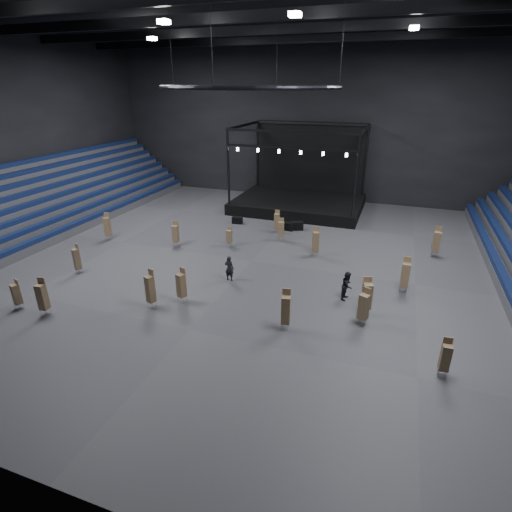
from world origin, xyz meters
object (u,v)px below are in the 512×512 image
(chair_stack_4, at_px, (316,241))
(chair_stack_10, at_px, (181,285))
(flight_case_left, at_px, (237,220))
(chair_stack_2, at_px, (277,221))
(chair_stack_1, at_px, (229,236))
(chair_stack_16, at_px, (367,295))
(chair_stack_13, at_px, (405,274))
(chair_stack_14, at_px, (437,241))
(stage, at_px, (300,195))
(chair_stack_12, at_px, (175,233))
(chair_stack_0, at_px, (364,306))
(crew_member, at_px, (347,285))
(chair_stack_11, at_px, (16,294))
(chair_stack_8, at_px, (286,309))
(chair_stack_6, at_px, (445,357))
(man_center, at_px, (229,268))
(chair_stack_3, at_px, (281,229))
(chair_stack_5, at_px, (42,296))
(chair_stack_9, at_px, (150,288))
(flight_case_mid, at_px, (288,226))
(chair_stack_7, at_px, (77,259))
(chair_stack_15, at_px, (107,226))
(flight_case_right, at_px, (297,226))

(chair_stack_4, relative_size, chair_stack_10, 1.06)
(flight_case_left, relative_size, chair_stack_2, 0.47)
(flight_case_left, height_order, chair_stack_4, chair_stack_4)
(chair_stack_1, bearing_deg, chair_stack_16, -29.32)
(chair_stack_13, bearing_deg, chair_stack_14, 70.30)
(chair_stack_2, bearing_deg, stage, 83.99)
(chair_stack_12, height_order, chair_stack_14, chair_stack_14)
(chair_stack_0, relative_size, crew_member, 1.23)
(chair_stack_12, bearing_deg, chair_stack_0, -33.51)
(chair_stack_11, bearing_deg, chair_stack_0, 35.03)
(chair_stack_11, distance_m, chair_stack_13, 25.38)
(stage, xyz_separation_m, chair_stack_8, (5.23, -24.76, -0.13))
(flight_case_left, distance_m, chair_stack_6, 25.84)
(chair_stack_1, bearing_deg, chair_stack_2, 61.97)
(chair_stack_11, xyz_separation_m, man_center, (11.09, 8.19, -0.12))
(chair_stack_3, relative_size, chair_stack_6, 1.01)
(chair_stack_11, relative_size, man_center, 1.06)
(chair_stack_5, bearing_deg, chair_stack_13, 18.75)
(chair_stack_6, xyz_separation_m, chair_stack_16, (-4.14, 4.63, 0.20))
(stage, xyz_separation_m, chair_stack_9, (-3.53, -25.21, -0.12))
(chair_stack_0, distance_m, chair_stack_16, 1.29)
(chair_stack_0, xyz_separation_m, chair_stack_14, (4.58, 12.53, 0.08))
(chair_stack_2, xyz_separation_m, chair_stack_3, (1.02, -2.03, -0.01))
(chair_stack_1, height_order, chair_stack_11, chair_stack_11)
(chair_stack_10, bearing_deg, flight_case_mid, 101.38)
(chair_stack_7, distance_m, chair_stack_15, 7.03)
(chair_stack_3, xyz_separation_m, chair_stack_10, (-2.98, -12.89, 0.10))
(stage, relative_size, man_center, 7.34)
(chair_stack_4, height_order, chair_stack_9, chair_stack_9)
(man_center, height_order, crew_member, crew_member)
(chair_stack_14, bearing_deg, flight_case_mid, 169.54)
(flight_case_right, relative_size, chair_stack_3, 0.58)
(chair_stack_1, relative_size, chair_stack_7, 0.76)
(chair_stack_15, relative_size, crew_member, 1.32)
(flight_case_left, bearing_deg, chair_stack_4, -31.55)
(chair_stack_6, height_order, chair_stack_11, chair_stack_6)
(chair_stack_7, distance_m, chair_stack_14, 28.46)
(chair_stack_10, bearing_deg, flight_case_right, 98.89)
(chair_stack_7, bearing_deg, chair_stack_0, 24.11)
(chair_stack_5, relative_size, chair_stack_13, 0.98)
(chair_stack_4, xyz_separation_m, chair_stack_15, (-18.62, -2.65, 0.01))
(chair_stack_2, bearing_deg, chair_stack_1, -125.54)
(stage, height_order, man_center, stage)
(chair_stack_3, xyz_separation_m, chair_stack_7, (-12.51, -11.70, 0.05))
(chair_stack_15, relative_size, chair_stack_16, 1.04)
(crew_member, bearing_deg, chair_stack_14, -20.37)
(flight_case_mid, bearing_deg, chair_stack_6, -54.61)
(chair_stack_11, xyz_separation_m, chair_stack_16, (20.88, 6.74, 0.24))
(chair_stack_6, bearing_deg, chair_stack_9, 173.55)
(flight_case_left, distance_m, man_center, 12.95)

